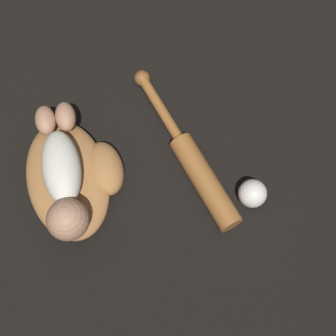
% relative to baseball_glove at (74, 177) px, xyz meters
% --- Properties ---
extents(ground_plane, '(6.00, 6.00, 0.00)m').
position_rel_baseball_glove_xyz_m(ground_plane, '(0.04, 0.04, -0.04)').
color(ground_plane, black).
extents(baseball_glove, '(0.37, 0.29, 0.07)m').
position_rel_baseball_glove_xyz_m(baseball_glove, '(0.00, 0.00, 0.00)').
color(baseball_glove, '#A8703D').
rests_on(baseball_glove, ground).
extents(baby_figure, '(0.36, 0.20, 0.10)m').
position_rel_baseball_glove_xyz_m(baby_figure, '(0.02, -0.02, 0.08)').
color(baby_figure, silver).
rests_on(baby_figure, baseball_glove).
extents(baseball_bat, '(0.50, 0.07, 0.06)m').
position_rel_baseball_glove_xyz_m(baseball_bat, '(0.12, 0.28, -0.01)').
color(baseball_bat, '#9E602D').
rests_on(baseball_bat, ground).
extents(baseball, '(0.07, 0.07, 0.07)m').
position_rel_baseball_glove_xyz_m(baseball, '(0.26, 0.36, -0.00)').
color(baseball, white).
rests_on(baseball, ground).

